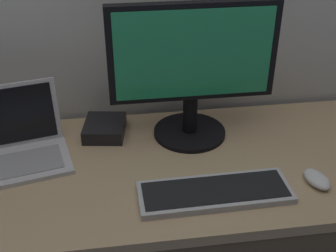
% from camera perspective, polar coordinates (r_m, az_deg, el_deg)
% --- Properties ---
extents(desk, '(1.66, 0.66, 0.72)m').
position_cam_1_polar(desk, '(1.50, -2.47, -10.65)').
color(desk, tan).
rests_on(desk, ground).
extents(laptop_silver, '(0.36, 0.31, 0.22)m').
position_cam_1_polar(laptop_silver, '(1.49, -19.13, -2.26)').
color(laptop_silver, silver).
rests_on(laptop_silver, desk).
extents(external_monitor, '(0.54, 0.25, 0.47)m').
position_cam_1_polar(external_monitor, '(1.42, 3.17, 7.71)').
color(external_monitor, black).
rests_on(external_monitor, desk).
extents(wired_keyboard, '(0.44, 0.16, 0.02)m').
position_cam_1_polar(wired_keyboard, '(1.29, 6.05, -8.49)').
color(wired_keyboard, '#BCBCC1').
rests_on(wired_keyboard, desk).
extents(computer_mouse, '(0.08, 0.11, 0.03)m').
position_cam_1_polar(computer_mouse, '(1.40, 18.63, -6.51)').
color(computer_mouse, white).
rests_on(computer_mouse, desk).
extents(external_drive_box, '(0.16, 0.18, 0.05)m').
position_cam_1_polar(external_drive_box, '(1.56, -8.15, -0.27)').
color(external_drive_box, black).
rests_on(external_drive_box, desk).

